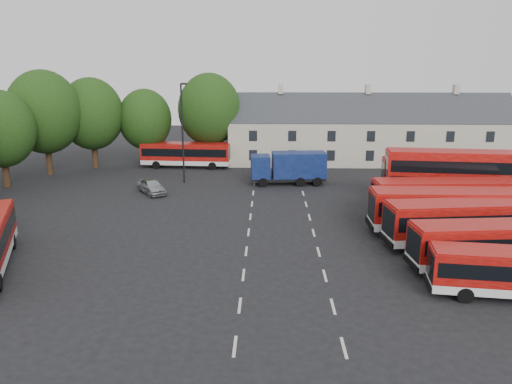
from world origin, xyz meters
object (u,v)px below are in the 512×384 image
Objects in this scene: bus_dd_south at (455,174)px; box_truck at (289,167)px; lamppost at (183,131)px; silver_car at (152,186)px.

bus_dd_south is 16.60m from box_truck.
bus_dd_south is 1.17× the size of lamppost.
lamppost is at bearing 27.65° from silver_car.
bus_dd_south is at bearing -17.35° from lamppost.
box_truck is 11.98m from lamppost.
silver_car is at bearing 179.55° from bus_dd_south.
lamppost is at bearing 168.96° from bus_dd_south.
silver_car is 7.30m from lamppost.
bus_dd_south is at bearing -41.38° from silver_car.
bus_dd_south is 1.54× the size of box_truck.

